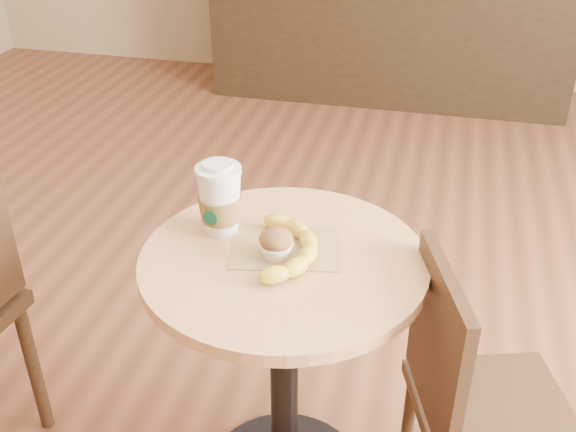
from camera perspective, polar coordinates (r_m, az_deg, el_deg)
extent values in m
cylinder|color=black|center=(1.73, -0.33, -13.76)|extent=(0.07, 0.07, 0.72)
cylinder|color=tan|center=(1.50, -0.37, -3.89)|extent=(0.64, 0.64, 0.03)
cylinder|color=#362213|center=(2.10, -20.76, -11.79)|extent=(0.04, 0.04, 0.47)
cube|color=#362213|center=(1.69, 17.04, -15.70)|extent=(0.44, 0.44, 0.04)
cylinder|color=#362213|center=(1.98, 18.90, -16.03)|extent=(0.03, 0.03, 0.40)
cylinder|color=#362213|center=(1.89, 10.09, -17.17)|extent=(0.03, 0.03, 0.40)
cube|color=#362213|center=(1.49, 12.54, -10.59)|extent=(0.13, 0.33, 0.37)
cube|color=black|center=(4.44, 8.80, 16.27)|extent=(2.20, 0.60, 1.00)
cube|color=#987749|center=(1.51, -0.24, -2.70)|extent=(0.27, 0.22, 0.00)
cylinder|color=silver|center=(1.51, -5.93, 3.88)|extent=(0.10, 0.10, 0.01)
cylinder|color=silver|center=(1.50, -5.96, 4.30)|extent=(0.07, 0.07, 0.01)
cylinder|color=#06442C|center=(1.52, -6.59, -0.17)|extent=(0.04, 0.01, 0.04)
ellipsoid|color=brown|center=(1.46, -1.00, -1.99)|extent=(0.08, 0.08, 0.05)
ellipsoid|color=beige|center=(1.45, -1.01, -1.48)|extent=(0.03, 0.03, 0.02)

